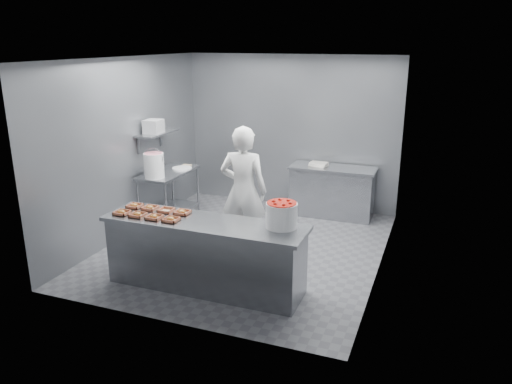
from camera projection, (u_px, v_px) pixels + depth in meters
floor at (245, 247)px, 7.62m from camera, size 4.50×4.50×0.00m
ceiling at (244, 58)px, 6.80m from camera, size 4.50×4.50×0.00m
wall_back at (291, 132)px, 9.22m from camera, size 4.00×0.04×2.80m
wall_left at (128, 148)px, 7.89m from camera, size 0.04×4.50×2.80m
wall_right at (386, 171)px, 6.53m from camera, size 0.04×4.50×2.80m
service_counter at (205, 254)px, 6.28m from camera, size 2.60×0.70×0.90m
prep_table at (169, 189)px, 8.55m from camera, size 0.60×1.20×0.90m
back_counter at (332, 191)px, 8.88m from camera, size 1.50×0.60×0.90m
wall_shelf at (157, 133)px, 8.32m from camera, size 0.35×0.90×0.03m
tray_0 at (122, 212)px, 6.39m from camera, size 0.19×0.18×0.06m
tray_1 at (138, 215)px, 6.31m from camera, size 0.19×0.18×0.06m
tray_2 at (154, 217)px, 6.23m from camera, size 0.19×0.18×0.06m
tray_3 at (171, 219)px, 6.15m from camera, size 0.19×0.18×0.06m
tray_4 at (135, 206)px, 6.65m from camera, size 0.19×0.18×0.06m
tray_5 at (150, 208)px, 6.57m from camera, size 0.19×0.18×0.06m
tray_6 at (166, 210)px, 6.48m from camera, size 0.19×0.18×0.04m
tray_7 at (182, 212)px, 6.40m from camera, size 0.19×0.18×0.06m
worker at (244, 191)px, 7.21m from camera, size 0.73×0.52×1.90m
strawberry_tub at (282, 214)px, 5.91m from camera, size 0.38×0.38×0.31m
glaze_bucket at (154, 165)px, 8.01m from camera, size 0.34×0.32×0.49m
bucket_lid at (182, 168)px, 8.61m from camera, size 0.42×0.42×0.03m
rag at (186, 166)px, 8.81m from camera, size 0.16×0.14×0.02m
appliance at (154, 126)px, 8.19m from camera, size 0.28×0.31×0.22m
paper_stack at (319, 164)px, 8.83m from camera, size 0.34×0.27×0.06m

